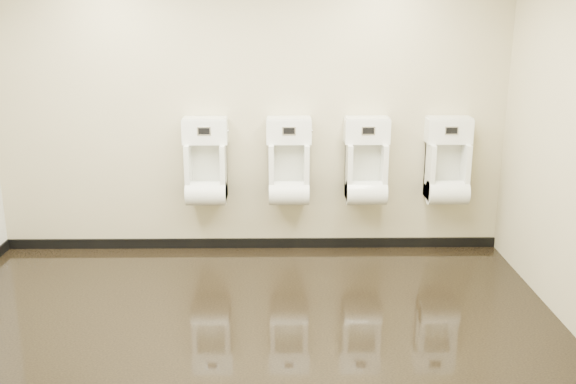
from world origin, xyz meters
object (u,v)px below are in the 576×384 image
urinal_0 (206,168)px  urinal_3 (447,167)px  urinal_2 (366,168)px  urinal_1 (289,168)px

urinal_0 → urinal_3: same height
urinal_0 → urinal_2: 1.56m
urinal_1 → urinal_3: (1.55, 0.00, 0.00)m
urinal_1 → urinal_3: 1.55m
urinal_2 → urinal_1: bearing=180.0°
urinal_1 → urinal_2: size_ratio=1.00×
urinal_1 → urinal_0: bearing=180.0°
urinal_1 → urinal_3: bearing=0.0°
urinal_1 → urinal_2: 0.75m
urinal_1 → urinal_2: same height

